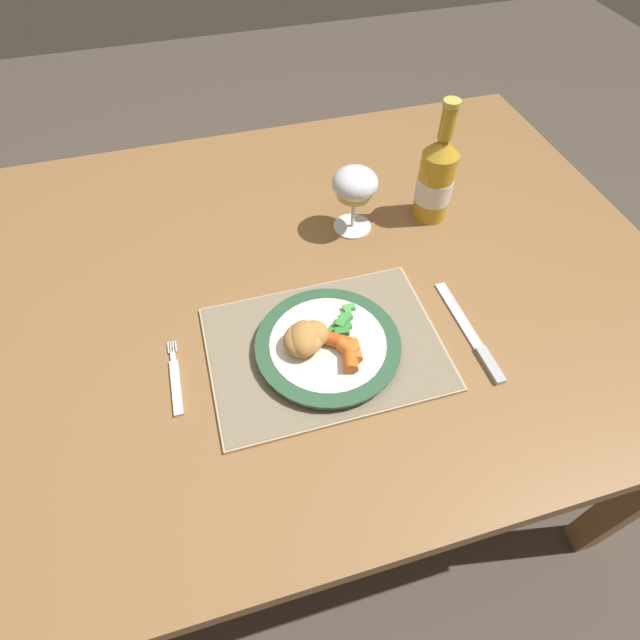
{
  "coord_description": "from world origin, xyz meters",
  "views": [
    {
      "loc": [
        -0.12,
        -0.63,
        1.41
      ],
      "look_at": [
        0.02,
        -0.15,
        0.78
      ],
      "focal_mm": 28.0,
      "sensor_mm": 36.0,
      "label": 1
    }
  ],
  "objects": [
    {
      "name": "placemat",
      "position": [
        0.02,
        -0.18,
        0.74
      ],
      "size": [
        0.38,
        0.27,
        0.01
      ],
      "color": "tan",
      "rests_on": "dining_table"
    },
    {
      "name": "fork",
      "position": [
        -0.22,
        -0.17,
        0.74
      ],
      "size": [
        0.02,
        0.14,
        0.01
      ],
      "color": "silver",
      "rests_on": "dining_table"
    },
    {
      "name": "ground_plane",
      "position": [
        0.0,
        0.0,
        0.0
      ],
      "size": [
        6.0,
        6.0,
        0.0
      ],
      "primitive_type": "plane",
      "color": "#4C4238"
    },
    {
      "name": "breaded_croquettes",
      "position": [
        -0.01,
        -0.18,
        0.79
      ],
      "size": [
        0.1,
        0.09,
        0.04
      ],
      "color": "#B77F3D",
      "rests_on": "dinner_plate"
    },
    {
      "name": "glazed_carrots",
      "position": [
        0.05,
        -0.21,
        0.78
      ],
      "size": [
        0.05,
        0.08,
        0.02
      ],
      "color": "#CC5119",
      "rests_on": "dinner_plate"
    },
    {
      "name": "dining_table",
      "position": [
        0.0,
        0.0,
        0.66
      ],
      "size": [
        1.41,
        1.02,
        0.74
      ],
      "color": "olive",
      "rests_on": "ground"
    },
    {
      "name": "wine_glass",
      "position": [
        0.16,
        0.1,
        0.84
      ],
      "size": [
        0.09,
        0.09,
        0.13
      ],
      "color": "silver",
      "rests_on": "dining_table"
    },
    {
      "name": "bottle",
      "position": [
        0.32,
        0.09,
        0.83
      ],
      "size": [
        0.07,
        0.07,
        0.24
      ],
      "color": "gold",
      "rests_on": "dining_table"
    },
    {
      "name": "dinner_plate",
      "position": [
        0.02,
        -0.18,
        0.76
      ],
      "size": [
        0.23,
        0.23,
        0.02
      ],
      "color": "white",
      "rests_on": "placemat"
    },
    {
      "name": "table_knife",
      "position": [
        0.26,
        -0.22,
        0.74
      ],
      "size": [
        0.02,
        0.22,
        0.01
      ],
      "color": "silver",
      "rests_on": "dining_table"
    },
    {
      "name": "green_beans_pile",
      "position": [
        0.05,
        -0.16,
        0.77
      ],
      "size": [
        0.07,
        0.06,
        0.02
      ],
      "color": "#4CA84C",
      "rests_on": "dinner_plate"
    }
  ]
}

